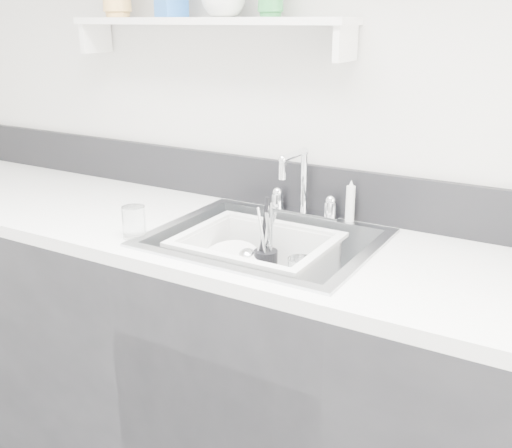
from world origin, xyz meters
The scene contains 13 objects.
counter_run centered at (0.00, 1.19, 0.46)m, with size 3.20×0.62×0.92m.
backsplash centered at (0.00, 1.49, 1.00)m, with size 3.20×0.02×0.16m, color black.
sink centered at (0.00, 1.19, 0.83)m, with size 0.64×0.52×0.20m, color silver, non-canonical shape.
faucet centered at (0.00, 1.44, 0.98)m, with size 0.26×0.18×0.23m.
side_sprayer centered at (0.16, 1.44, 0.99)m, with size 0.03×0.03×0.14m, color silver.
wall_shelf centered at (-0.35, 1.42, 1.51)m, with size 1.00×0.16×0.12m.
wash_tub centered at (-0.03, 1.19, 0.84)m, with size 0.43×0.35×0.17m, color silver, non-canonical shape.
plate_stack centered at (-0.11, 1.18, 0.79)m, with size 0.25×0.24×0.10m.
utensil_cup centered at (-0.03, 1.25, 0.82)m, with size 0.07×0.07×0.24m.
ladle centered at (-0.04, 1.19, 0.80)m, with size 0.26×0.09×0.08m, color silver, non-canonical shape.
tumbler_in_tub centered at (0.11, 1.20, 0.82)m, with size 0.08×0.08×0.11m, color white.
tumbler_counter centered at (-0.33, 1.01, 0.97)m, with size 0.07×0.07×0.09m, color white.
bowl_small centered at (0.06, 1.13, 0.78)m, with size 0.11×0.11×0.03m, color white.
Camera 1 is at (0.80, -0.23, 1.52)m, focal length 42.00 mm.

